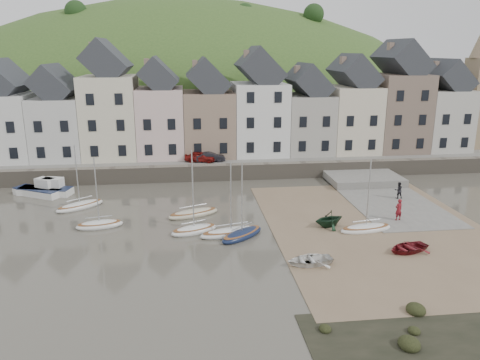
{
  "coord_description": "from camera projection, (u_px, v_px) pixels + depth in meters",
  "views": [
    {
      "loc": [
        -4.79,
        -34.77,
        14.54
      ],
      "look_at": [
        0.0,
        6.0,
        3.0
      ],
      "focal_mm": 34.79,
      "sensor_mm": 36.0,
      "label": 1
    }
  ],
  "objects": [
    {
      "name": "rowboat_red",
      "position": [
        408.0,
        247.0,
        34.45
      ],
      "size": [
        3.76,
        3.15,
        0.67
      ],
      "primitive_type": "imported",
      "rotation": [
        0.0,
        0.0,
        -1.27
      ],
      "color": "maroon",
      "rests_on": "beach"
    },
    {
      "name": "rowboat_green",
      "position": [
        329.0,
        219.0,
        39.23
      ],
      "size": [
        3.34,
        3.11,
        1.43
      ],
      "primitive_type": "imported",
      "rotation": [
        0.0,
        0.0,
        -1.24
      ],
      "color": "#16321E",
      "rests_on": "beach"
    },
    {
      "name": "sailboat_0",
      "position": [
        80.0,
        206.0,
        44.12
      ],
      "size": [
        4.63,
        4.07,
        6.32
      ],
      "color": "silver",
      "rests_on": "ground"
    },
    {
      "name": "sailboat_4",
      "position": [
        231.0,
        232.0,
        37.72
      ],
      "size": [
        5.44,
        2.71,
        6.32
      ],
      "color": "silver",
      "rests_on": "ground"
    },
    {
      "name": "quay_street",
      "position": [
        226.0,
        160.0,
        56.9
      ],
      "size": [
        70.0,
        7.0,
        0.1
      ],
      "primitive_type": "cube",
      "color": "slate",
      "rests_on": "quay_land"
    },
    {
      "name": "person_red",
      "position": [
        399.0,
        210.0,
        40.52
      ],
      "size": [
        0.79,
        0.62,
        1.92
      ],
      "primitive_type": "imported",
      "rotation": [
        0.0,
        0.0,
        3.4
      ],
      "color": "maroon",
      "rests_on": "slipway"
    },
    {
      "name": "motorboat_2",
      "position": [
        40.0,
        190.0,
        48.04
      ],
      "size": [
        5.43,
        4.06,
        1.7
      ],
      "color": "silver",
      "rests_on": "ground"
    },
    {
      "name": "beach",
      "position": [
        378.0,
        229.0,
        38.94
      ],
      "size": [
        18.0,
        26.0,
        0.06
      ],
      "primitive_type": "cube",
      "color": "#776148",
      "rests_on": "ground"
    },
    {
      "name": "sailboat_5",
      "position": [
        242.0,
        234.0,
        37.27
      ],
      "size": [
        4.3,
        4.04,
        6.32
      ],
      "color": "#131E3E",
      "rests_on": "ground"
    },
    {
      "name": "person_dark",
      "position": [
        399.0,
        190.0,
        46.55
      ],
      "size": [
        0.84,
        0.67,
        1.67
      ],
      "primitive_type": "imported",
      "rotation": [
        0.0,
        0.0,
        3.1
      ],
      "color": "black",
      "rests_on": "slipway"
    },
    {
      "name": "townhouse_terrace",
      "position": [
        237.0,
        109.0,
        58.88
      ],
      "size": [
        61.05,
        8.0,
        13.93
      ],
      "color": "silver",
      "rests_on": "quay_land"
    },
    {
      "name": "sailboat_2",
      "position": [
        193.0,
        213.0,
        42.08
      ],
      "size": [
        5.03,
        3.2,
        6.32
      ],
      "color": "beige",
      "rests_on": "ground"
    },
    {
      "name": "hillside",
      "position": [
        187.0,
        207.0,
        99.39
      ],
      "size": [
        134.4,
        84.0,
        84.0
      ],
      "color": "#365421",
      "rests_on": "ground"
    },
    {
      "name": "sailboat_1",
      "position": [
        99.0,
        224.0,
        39.33
      ],
      "size": [
        4.1,
        2.24,
        6.32
      ],
      "color": "silver",
      "rests_on": "ground"
    },
    {
      "name": "sailboat_3",
      "position": [
        194.0,
        230.0,
        38.21
      ],
      "size": [
        4.26,
        2.87,
        6.32
      ],
      "color": "silver",
      "rests_on": "ground"
    },
    {
      "name": "sailboat_6",
      "position": [
        366.0,
        228.0,
        38.5
      ],
      "size": [
        4.76,
        2.2,
        6.32
      ],
      "color": "silver",
      "rests_on": "ground"
    },
    {
      "name": "seawall",
      "position": [
        229.0,
        172.0,
        53.72
      ],
      "size": [
        70.0,
        1.2,
        1.8
      ],
      "primitive_type": "cube",
      "color": "slate",
      "rests_on": "ground"
    },
    {
      "name": "slipway",
      "position": [
        385.0,
        198.0,
        47.03
      ],
      "size": [
        8.0,
        18.0,
        0.12
      ],
      "primitive_type": "cube",
      "color": "slate",
      "rests_on": "ground"
    },
    {
      "name": "car_left",
      "position": [
        200.0,
        157.0,
        55.4
      ],
      "size": [
        3.92,
        2.39,
        1.25
      ],
      "primitive_type": "imported",
      "rotation": [
        0.0,
        0.0,
        1.3
      ],
      "color": "maroon",
      "rests_on": "quay_street"
    },
    {
      "name": "ground",
      "position": [
        249.0,
        235.0,
        37.71
      ],
      "size": [
        160.0,
        160.0,
        0.0
      ],
      "primitive_type": "plane",
      "color": "#433F35",
      "rests_on": "ground"
    },
    {
      "name": "shore_rocks",
      "position": [
        433.0,
        335.0,
        24.41
      ],
      "size": [
        14.0,
        6.04,
        0.73
      ],
      "color": "black",
      "rests_on": "ground"
    },
    {
      "name": "motorboat_0",
      "position": [
        47.0,
        189.0,
        48.26
      ],
      "size": [
        5.79,
        3.05,
        1.7
      ],
      "color": "silver",
      "rests_on": "ground"
    },
    {
      "name": "quay_land",
      "position": [
        219.0,
        147.0,
        68.11
      ],
      "size": [
        90.0,
        30.0,
        1.5
      ],
      "primitive_type": "cube",
      "color": "#365421",
      "rests_on": "ground"
    },
    {
      "name": "rowboat_white",
      "position": [
        309.0,
        260.0,
        32.42
      ],
      "size": [
        3.46,
        2.63,
        0.67
      ],
      "primitive_type": "imported",
      "rotation": [
        0.0,
        0.0,
        -1.47
      ],
      "color": "white",
      "rests_on": "beach"
    },
    {
      "name": "car_right",
      "position": [
        210.0,
        157.0,
        55.55
      ],
      "size": [
        3.49,
        1.23,
        1.15
      ],
      "primitive_type": "imported",
      "rotation": [
        0.0,
        0.0,
        1.58
      ],
      "color": "black",
      "rests_on": "quay_street"
    }
  ]
}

